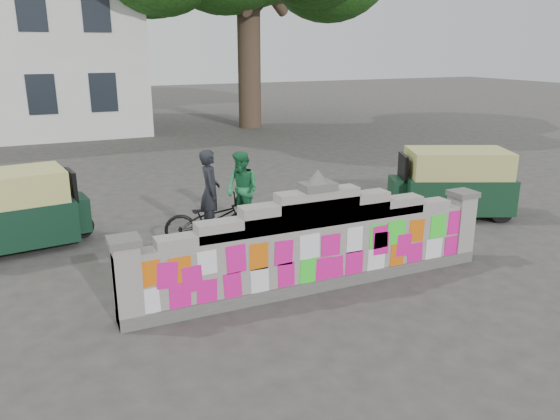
{
  "coord_description": "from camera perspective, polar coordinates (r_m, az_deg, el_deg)",
  "views": [
    {
      "loc": [
        -4.02,
        -7.31,
        3.85
      ],
      "look_at": [
        -0.19,
        1.0,
        1.1
      ],
      "focal_mm": 35.0,
      "sensor_mm": 36.0,
      "label": 1
    }
  ],
  "objects": [
    {
      "name": "parapet_wall",
      "position": [
        8.9,
        3.84,
        -3.71
      ],
      "size": [
        6.48,
        0.44,
        2.01
      ],
      "color": "#4C4C49",
      "rests_on": "ground"
    },
    {
      "name": "ground",
      "position": [
        9.19,
        3.73,
        -8.08
      ],
      "size": [
        100.0,
        100.0,
        0.0
      ],
      "primitive_type": "plane",
      "color": "#383533",
      "rests_on": "ground"
    },
    {
      "name": "rickshaw_right",
      "position": [
        13.37,
        17.61,
        2.81
      ],
      "size": [
        2.92,
        2.21,
        1.57
      ],
      "rotation": [
        0.0,
        0.0,
        2.72
      ],
      "color": "#10301C",
      "rests_on": "ground"
    },
    {
      "name": "cyclist_bike",
      "position": [
        11.12,
        -7.2,
        -0.98
      ],
      "size": [
        1.98,
        1.06,
        0.99
      ],
      "primitive_type": "imported",
      "rotation": [
        0.0,
        0.0,
        1.34
      ],
      "color": "black",
      "rests_on": "ground"
    },
    {
      "name": "pedestrian",
      "position": [
        12.05,
        -3.97,
        2.19
      ],
      "size": [
        0.92,
        1.01,
        1.67
      ],
      "primitive_type": "imported",
      "rotation": [
        0.0,
        0.0,
        -1.11
      ],
      "color": "#217944",
      "rests_on": "ground"
    },
    {
      "name": "cyclist_rider",
      "position": [
        11.02,
        -7.27,
        0.72
      ],
      "size": [
        0.53,
        0.68,
        1.67
      ],
      "primitive_type": "imported",
      "rotation": [
        0.0,
        0.0,
        1.34
      ],
      "color": "black",
      "rests_on": "ground"
    },
    {
      "name": "rickshaw_left",
      "position": [
        11.78,
        -26.4,
        -0.01
      ],
      "size": [
        2.9,
        1.62,
        1.56
      ],
      "rotation": [
        0.0,
        0.0,
        0.13
      ],
      "color": "black",
      "rests_on": "ground"
    }
  ]
}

